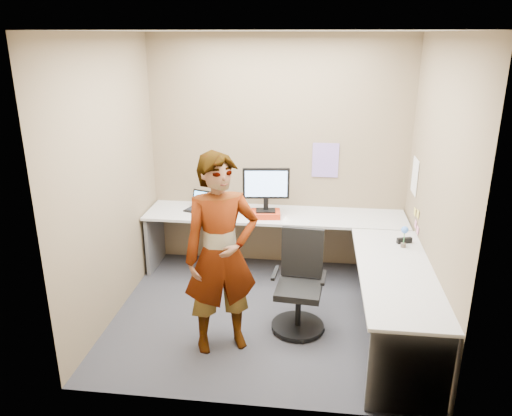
# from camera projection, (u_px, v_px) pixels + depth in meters

# --- Properties ---
(ground) EXTENTS (3.00, 3.00, 0.00)m
(ground) POSITION_uv_depth(u_px,v_px,m) (266.00, 315.00, 5.02)
(ground) COLOR #2A292F
(ground) RESTS_ON ground
(wall_back) EXTENTS (3.00, 0.00, 3.00)m
(wall_back) POSITION_uv_depth(u_px,v_px,m) (278.00, 154.00, 5.79)
(wall_back) COLOR #736147
(wall_back) RESTS_ON ground
(wall_right) EXTENTS (0.00, 2.70, 2.70)m
(wall_right) POSITION_uv_depth(u_px,v_px,m) (435.00, 193.00, 4.40)
(wall_right) COLOR #736147
(wall_right) RESTS_ON ground
(wall_left) EXTENTS (0.00, 2.70, 2.70)m
(wall_left) POSITION_uv_depth(u_px,v_px,m) (110.00, 181.00, 4.75)
(wall_left) COLOR #736147
(wall_left) RESTS_ON ground
(ceiling) EXTENTS (3.00, 3.00, 0.00)m
(ceiling) POSITION_uv_depth(u_px,v_px,m) (268.00, 31.00, 4.13)
(ceiling) COLOR white
(ceiling) RESTS_ON wall_back
(desk) EXTENTS (2.98, 2.58, 0.73)m
(desk) POSITION_uv_depth(u_px,v_px,m) (312.00, 248.00, 5.14)
(desk) COLOR #B8B8B8
(desk) RESTS_ON ground
(paper_ream) EXTENTS (0.35, 0.27, 0.06)m
(paper_ream) POSITION_uv_depth(u_px,v_px,m) (266.00, 214.00, 5.60)
(paper_ream) COLOR #B52E12
(paper_ream) RESTS_ON desk
(monitor) EXTENTS (0.52, 0.18, 0.49)m
(monitor) POSITION_uv_depth(u_px,v_px,m) (266.00, 186.00, 5.51)
(monitor) COLOR black
(monitor) RESTS_ON paper_ream
(laptop) EXTENTS (0.36, 0.33, 0.21)m
(laptop) POSITION_uv_depth(u_px,v_px,m) (201.00, 205.00, 5.82)
(laptop) COLOR black
(laptop) RESTS_ON desk
(trackball_mouse) EXTENTS (0.12, 0.08, 0.07)m
(trackball_mouse) POSITION_uv_depth(u_px,v_px,m) (214.00, 210.00, 5.75)
(trackball_mouse) COLOR #B7B7BC
(trackball_mouse) RESTS_ON desk
(origami) EXTENTS (0.10, 0.10, 0.06)m
(origami) POSITION_uv_depth(u_px,v_px,m) (286.00, 219.00, 5.46)
(origami) COLOR white
(origami) RESTS_ON desk
(stapler) EXTENTS (0.16, 0.08, 0.05)m
(stapler) POSITION_uv_depth(u_px,v_px,m) (404.00, 240.00, 4.90)
(stapler) COLOR black
(stapler) RESTS_ON desk
(flower) EXTENTS (0.07, 0.07, 0.22)m
(flower) POSITION_uv_depth(u_px,v_px,m) (404.00, 233.00, 4.76)
(flower) COLOR brown
(flower) RESTS_ON desk
(calendar_purple) EXTENTS (0.30, 0.01, 0.40)m
(calendar_purple) POSITION_uv_depth(u_px,v_px,m) (325.00, 160.00, 5.73)
(calendar_purple) COLOR #846BB7
(calendar_purple) RESTS_ON wall_back
(calendar_white) EXTENTS (0.01, 0.28, 0.38)m
(calendar_white) POSITION_uv_depth(u_px,v_px,m) (415.00, 176.00, 5.28)
(calendar_white) COLOR white
(calendar_white) RESTS_ON wall_right
(sticky_note_a) EXTENTS (0.01, 0.07, 0.07)m
(sticky_note_a) POSITION_uv_depth(u_px,v_px,m) (418.00, 214.00, 5.05)
(sticky_note_a) COLOR #F2E059
(sticky_note_a) RESTS_ON wall_right
(sticky_note_b) EXTENTS (0.01, 0.07, 0.07)m
(sticky_note_b) POSITION_uv_depth(u_px,v_px,m) (416.00, 224.00, 5.14)
(sticky_note_b) COLOR pink
(sticky_note_b) RESTS_ON wall_right
(sticky_note_c) EXTENTS (0.01, 0.07, 0.07)m
(sticky_note_c) POSITION_uv_depth(u_px,v_px,m) (417.00, 230.00, 5.04)
(sticky_note_c) COLOR pink
(sticky_note_c) RESTS_ON wall_right
(sticky_note_d) EXTENTS (0.01, 0.07, 0.07)m
(sticky_note_d) POSITION_uv_depth(u_px,v_px,m) (415.00, 212.00, 5.20)
(sticky_note_d) COLOR #F2E059
(sticky_note_d) RESTS_ON wall_right
(office_chair) EXTENTS (0.51, 0.50, 0.95)m
(office_chair) POSITION_uv_depth(u_px,v_px,m) (299.00, 290.00, 4.70)
(office_chair) COLOR black
(office_chair) RESTS_ON ground
(person) EXTENTS (0.77, 0.66, 1.79)m
(person) POSITION_uv_depth(u_px,v_px,m) (221.00, 255.00, 4.25)
(person) COLOR #999399
(person) RESTS_ON ground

